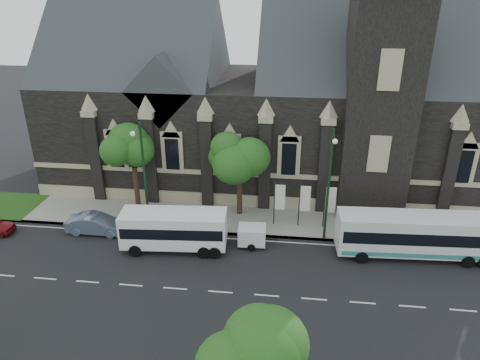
# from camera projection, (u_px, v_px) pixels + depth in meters

# --- Properties ---
(ground) EXTENTS (160.00, 160.00, 0.00)m
(ground) POSITION_uv_depth(u_px,v_px,m) (175.00, 289.00, 28.57)
(ground) COLOR black
(ground) RESTS_ON ground
(sidewalk) EXTENTS (80.00, 5.00, 0.15)m
(sidewalk) POSITION_uv_depth(u_px,v_px,m) (203.00, 217.00, 37.15)
(sidewalk) COLOR gray
(sidewalk) RESTS_ON ground
(museum) EXTENTS (40.00, 17.70, 29.90)m
(museum) POSITION_uv_depth(u_px,v_px,m) (272.00, 99.00, 41.70)
(museum) COLOR black
(museum) RESTS_ON ground
(tree_park_east) EXTENTS (3.40, 3.40, 6.28)m
(tree_park_east) POSITION_uv_depth(u_px,v_px,m) (260.00, 353.00, 17.57)
(tree_park_east) COLOR black
(tree_park_east) RESTS_ON ground
(tree_walk_right) EXTENTS (4.08, 4.08, 7.80)m
(tree_walk_right) POSITION_uv_depth(u_px,v_px,m) (242.00, 151.00, 35.56)
(tree_walk_right) COLOR black
(tree_walk_right) RESTS_ON ground
(tree_walk_left) EXTENTS (3.91, 3.91, 7.64)m
(tree_walk_left) POSITION_uv_depth(u_px,v_px,m) (135.00, 147.00, 36.55)
(tree_walk_left) COLOR black
(tree_walk_left) RESTS_ON ground
(street_lamp_near) EXTENTS (0.36, 1.88, 9.00)m
(street_lamp_near) POSITION_uv_depth(u_px,v_px,m) (329.00, 181.00, 31.84)
(street_lamp_near) COLOR #15301C
(street_lamp_near) RESTS_ON ground
(street_lamp_mid) EXTENTS (0.36, 1.88, 9.00)m
(street_lamp_mid) POSITION_uv_depth(u_px,v_px,m) (143.00, 172.00, 33.34)
(street_lamp_mid) COLOR #15301C
(street_lamp_mid) RESTS_ON ground
(banner_flag_left) EXTENTS (0.90, 0.10, 4.00)m
(banner_flag_left) POSITION_uv_depth(u_px,v_px,m) (278.00, 200.00, 35.08)
(banner_flag_left) COLOR #15301C
(banner_flag_left) RESTS_ON ground
(banner_flag_center) EXTENTS (0.90, 0.10, 4.00)m
(banner_flag_center) POSITION_uv_depth(u_px,v_px,m) (303.00, 201.00, 34.86)
(banner_flag_center) COLOR #15301C
(banner_flag_center) RESTS_ON ground
(banner_flag_right) EXTENTS (0.90, 0.10, 4.00)m
(banner_flag_right) POSITION_uv_depth(u_px,v_px,m) (328.00, 202.00, 34.65)
(banner_flag_right) COLOR #15301C
(banner_flag_right) RESTS_ON ground
(tour_coach) EXTENTS (11.36, 3.05, 3.28)m
(tour_coach) POSITION_uv_depth(u_px,v_px,m) (417.00, 235.00, 31.29)
(tour_coach) COLOR silver
(tour_coach) RESTS_ON ground
(shuttle_bus) EXTENTS (7.89, 3.20, 2.98)m
(shuttle_bus) POSITION_uv_depth(u_px,v_px,m) (174.00, 228.00, 32.27)
(shuttle_bus) COLOR white
(shuttle_bus) RESTS_ON ground
(box_trailer) EXTENTS (3.01, 1.77, 1.59)m
(box_trailer) POSITION_uv_depth(u_px,v_px,m) (252.00, 235.00, 32.94)
(box_trailer) COLOR white
(box_trailer) RESTS_ON ground
(sedan) EXTENTS (4.75, 1.66, 1.56)m
(sedan) POSITION_uv_depth(u_px,v_px,m) (97.00, 224.00, 34.72)
(sedan) COLOR slate
(sedan) RESTS_ON ground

